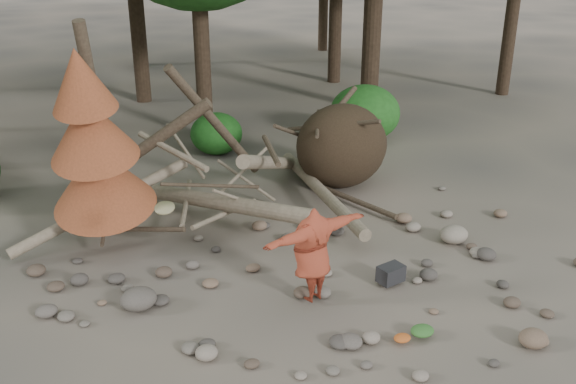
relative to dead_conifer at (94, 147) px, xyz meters
name	(u,v)px	position (x,y,z in m)	size (l,w,h in m)	color
ground	(339,298)	(3.12, -3.37, -2.11)	(120.00, 120.00, 0.00)	#514C44
deadfall_pile	(321,152)	(5.13, 0.87, -1.16)	(8.55, 5.24, 3.30)	#332619
dead_conifer	(94,147)	(0.00, 0.00, 0.00)	(2.06, 2.16, 4.35)	#4C3F30
bush_mid	(216,134)	(3.92, 4.43, -1.55)	(1.40, 1.40, 1.12)	#1D5919
bush_right	(365,113)	(8.12, 3.63, -1.31)	(2.00, 2.00, 1.60)	#256920
frisbee_thrower	(312,254)	(2.64, -3.27, -1.22)	(3.37, 1.13, 1.92)	#9C3823
backpack	(391,277)	(4.13, -3.38, -1.96)	(0.44, 0.30, 0.30)	black
cloth_green	(422,333)	(3.66, -4.87, -2.04)	(0.37, 0.31, 0.14)	#326829
cloth_orange	(402,341)	(3.30, -4.87, -2.06)	(0.27, 0.22, 0.10)	#BB5620
boulder_front_right	(533,338)	(4.99, -5.78, -1.98)	(0.44, 0.40, 0.27)	brown
boulder_mid_right	(454,234)	(6.16, -2.62, -1.94)	(0.57, 0.51, 0.34)	gray
boulder_mid_left	(139,299)	(0.05, -2.17, -1.93)	(0.59, 0.53, 0.36)	#58524A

